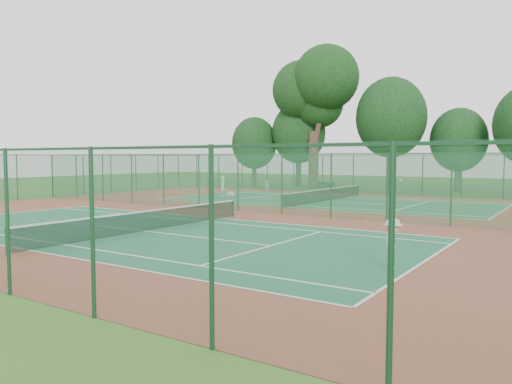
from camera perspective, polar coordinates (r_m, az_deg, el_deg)
ground at (r=29.45m, az=0.37°, el=-2.39°), size 120.00×120.00×0.00m
red_pad at (r=29.45m, az=0.37°, el=-2.38°), size 40.00×36.00×0.01m
court_near at (r=22.52m, az=-12.27°, el=-4.43°), size 23.77×10.97×0.01m
court_far at (r=37.28m, az=7.94°, el=-1.06°), size 23.77×10.97×0.01m
fence_north at (r=45.45m, az=12.86°, el=1.99°), size 40.00×0.09×3.50m
fence_west at (r=43.57m, az=-22.26°, el=1.71°), size 0.09×36.00×3.50m
fence_divider at (r=29.31m, az=0.37°, el=1.03°), size 40.00×0.09×3.50m
tennis_net_near at (r=22.45m, az=-12.29°, el=-3.10°), size 0.10×12.90×0.97m
tennis_net_far at (r=37.24m, az=7.95°, el=-0.25°), size 0.10×12.90×0.97m
player_near at (r=15.10m, az=15.34°, el=-5.72°), size 0.79×1.08×1.50m
player_far at (r=41.29m, az=-3.86°, el=0.65°), size 0.57×0.72×1.71m
trash_bin at (r=49.26m, az=1.28°, el=0.77°), size 0.65×0.65×0.97m
bench at (r=46.15m, az=8.07°, el=0.56°), size 1.70×0.70×1.02m
kit_bag at (r=42.97m, az=-2.92°, el=-0.18°), size 0.78×0.51×0.27m
stray_ball_a at (r=26.41m, az=8.02°, el=-3.08°), size 0.06×0.06×0.06m
stray_ball_b at (r=25.59m, az=12.55°, el=-3.37°), size 0.07×0.07×0.07m
stray_ball_c at (r=29.98m, az=-2.96°, el=-2.20°), size 0.08×0.08×0.08m
big_tree at (r=54.24m, az=6.84°, el=11.68°), size 9.70×7.10×14.90m
evergreen_row at (r=51.28m, az=15.82°, el=0.19°), size 39.00×5.00×12.00m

